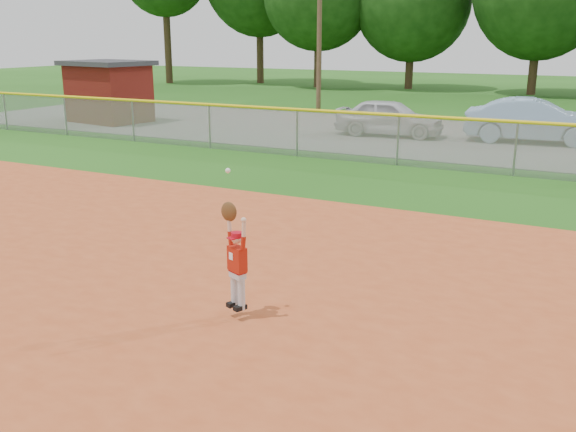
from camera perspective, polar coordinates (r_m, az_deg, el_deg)
The scene contains 9 objects.
ground at distance 10.73m, azimuth -6.77°, elevation -4.83°, with size 120.00×120.00×0.00m, color #1F5513.
clay_infield at distance 8.61m, azimuth -18.03°, elevation -10.78°, with size 24.00×16.00×0.04m, color #B14720.
parking_strip at distance 25.25m, azimuth 13.80°, elevation 6.79°, with size 44.00×10.00×0.03m, color slate.
car_white_a at distance 25.16m, azimuth 9.01°, elevation 8.66°, with size 1.66×4.12×1.40m, color silver.
car_blue at distance 24.81m, azimuth 21.03°, elevation 7.91°, with size 1.65×4.75×1.56m, color #85A5C6.
utility_shed at distance 30.04m, azimuth -15.64°, elevation 10.64°, with size 3.96×3.29×2.69m.
outfield_fence at distance 19.39m, azimuth 9.77°, elevation 7.01°, with size 40.06×0.10×1.55m.
power_lines at distance 30.69m, azimuth 19.03°, elevation 16.66°, with size 19.40×0.24×9.00m.
ballplayer at distance 8.60m, azimuth -4.65°, elevation -3.65°, with size 0.47×0.31×1.91m.
Camera 1 is at (5.64, -8.33, 3.75)m, focal length 40.00 mm.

